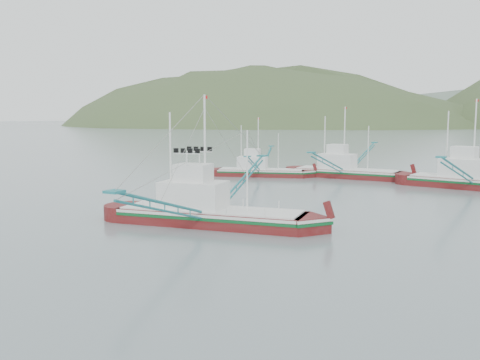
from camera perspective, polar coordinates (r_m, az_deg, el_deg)
The scene contains 6 objects.
ground at distance 40.70m, azimuth -4.07°, elevation -5.38°, with size 1200.00×1200.00×0.00m, color slate.
main_boat at distance 42.38m, azimuth -3.35°, elevation -2.33°, with size 15.52×27.13×11.06m.
bg_boat_right at distance 68.78m, azimuth 23.84°, elevation 0.66°, with size 15.97×27.92×11.38m.
bg_boat_far at distance 75.66m, azimuth 11.20°, elevation 1.35°, with size 14.50×26.14×10.57m.
bg_boat_left at distance 75.91m, azimuth 2.17°, elevation 1.70°, with size 12.68×21.62×9.00m.
headland_left at distance 442.12m, azimuth 1.54°, elevation 5.84°, with size 448.00×308.00×210.00m, color #394C27.
Camera 1 is at (21.54, -33.42, 8.69)m, focal length 40.00 mm.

